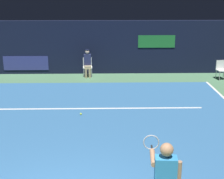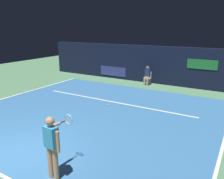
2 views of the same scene
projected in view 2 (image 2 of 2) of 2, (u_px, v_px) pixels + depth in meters
ground_plane at (94, 113)px, 10.68m from camera, size 33.89×33.89×0.00m
court_surface at (94, 113)px, 10.68m from camera, size 11.13×10.31×0.01m
line_sideline_left at (224, 142)px, 7.95m from camera, size 0.10×10.31×0.01m
line_sideline_right at (16, 95)px, 13.40m from camera, size 0.10×10.31×0.01m
line_service at (113, 102)px, 12.17m from camera, size 8.68×0.10×0.01m
back_wall at (151, 64)px, 16.15m from camera, size 17.12×0.33×2.60m
tennis_player at (52, 144)px, 5.82m from camera, size 0.55×0.96×1.73m
line_judge_on_chair at (147, 75)px, 15.65m from camera, size 0.47×0.55×1.32m
tennis_ball at (109, 105)px, 11.63m from camera, size 0.07×0.07×0.07m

